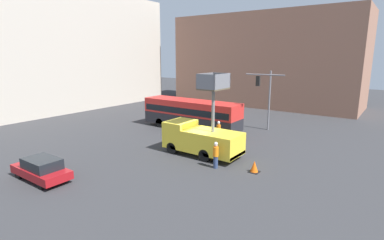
{
  "coord_description": "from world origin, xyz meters",
  "views": [
    {
      "loc": [
        -18.72,
        -12.71,
        7.71
      ],
      "look_at": [
        -0.1,
        0.63,
        2.69
      ],
      "focal_mm": 28.0,
      "sensor_mm": 36.0,
      "label": 1
    }
  ],
  "objects_px": {
    "city_bus": "(191,113)",
    "parked_car_curbside": "(41,169)",
    "road_worker_near_truck": "(216,155)",
    "traffic_cone_near_truck": "(254,167)",
    "traffic_light_pole": "(266,91)",
    "utility_truck": "(201,137)",
    "road_worker_directing": "(219,131)"
  },
  "relations": [
    {
      "from": "parked_car_curbside",
      "to": "city_bus",
      "type": "bearing_deg",
      "value": -0.28
    },
    {
      "from": "utility_truck",
      "to": "traffic_light_pole",
      "type": "height_order",
      "value": "utility_truck"
    },
    {
      "from": "utility_truck",
      "to": "road_worker_near_truck",
      "type": "distance_m",
      "value": 3.0
    },
    {
      "from": "traffic_cone_near_truck",
      "to": "parked_car_curbside",
      "type": "relative_size",
      "value": 0.18
    },
    {
      "from": "traffic_cone_near_truck",
      "to": "road_worker_directing",
      "type": "bearing_deg",
      "value": 49.23
    },
    {
      "from": "road_worker_near_truck",
      "to": "road_worker_directing",
      "type": "relative_size",
      "value": 1.01
    },
    {
      "from": "utility_truck",
      "to": "city_bus",
      "type": "relative_size",
      "value": 0.59
    },
    {
      "from": "city_bus",
      "to": "road_worker_near_truck",
      "type": "bearing_deg",
      "value": 139.95
    },
    {
      "from": "traffic_cone_near_truck",
      "to": "traffic_light_pole",
      "type": "bearing_deg",
      "value": 19.19
    },
    {
      "from": "traffic_cone_near_truck",
      "to": "city_bus",
      "type": "bearing_deg",
      "value": 55.68
    },
    {
      "from": "city_bus",
      "to": "traffic_cone_near_truck",
      "type": "xyz_separation_m",
      "value": [
        -7.0,
        -10.25,
        -1.45
      ]
    },
    {
      "from": "city_bus",
      "to": "road_worker_near_truck",
      "type": "distance_m",
      "value": 11.1
    },
    {
      "from": "road_worker_near_truck",
      "to": "traffic_cone_near_truck",
      "type": "height_order",
      "value": "road_worker_near_truck"
    },
    {
      "from": "city_bus",
      "to": "traffic_cone_near_truck",
      "type": "relative_size",
      "value": 13.84
    },
    {
      "from": "utility_truck",
      "to": "road_worker_near_truck",
      "type": "relative_size",
      "value": 3.39
    },
    {
      "from": "city_bus",
      "to": "parked_car_curbside",
      "type": "relative_size",
      "value": 2.51
    },
    {
      "from": "road_worker_directing",
      "to": "utility_truck",
      "type": "bearing_deg",
      "value": 33.33
    },
    {
      "from": "traffic_light_pole",
      "to": "utility_truck",
      "type": "bearing_deg",
      "value": 171.94
    },
    {
      "from": "traffic_light_pole",
      "to": "traffic_cone_near_truck",
      "type": "relative_size",
      "value": 7.89
    },
    {
      "from": "road_worker_near_truck",
      "to": "utility_truck",
      "type": "bearing_deg",
      "value": -125.38
    },
    {
      "from": "utility_truck",
      "to": "traffic_cone_near_truck",
      "type": "height_order",
      "value": "utility_truck"
    },
    {
      "from": "road_worker_near_truck",
      "to": "parked_car_curbside",
      "type": "height_order",
      "value": "road_worker_near_truck"
    },
    {
      "from": "city_bus",
      "to": "parked_car_curbside",
      "type": "bearing_deg",
      "value": 95.08
    },
    {
      "from": "road_worker_near_truck",
      "to": "road_worker_directing",
      "type": "xyz_separation_m",
      "value": [
        5.8,
        3.21,
        -0.01
      ]
    },
    {
      "from": "city_bus",
      "to": "road_worker_directing",
      "type": "bearing_deg",
      "value": 160.76
    },
    {
      "from": "road_worker_near_truck",
      "to": "traffic_cone_near_truck",
      "type": "bearing_deg",
      "value": 110.19
    },
    {
      "from": "utility_truck",
      "to": "road_worker_directing",
      "type": "relative_size",
      "value": 3.41
    },
    {
      "from": "city_bus",
      "to": "road_worker_directing",
      "type": "height_order",
      "value": "city_bus"
    },
    {
      "from": "traffic_light_pole",
      "to": "road_worker_directing",
      "type": "xyz_separation_m",
      "value": [
        -5.29,
        2.15,
        -3.24
      ]
    },
    {
      "from": "city_bus",
      "to": "parked_car_curbside",
      "type": "distance_m",
      "value": 15.97
    },
    {
      "from": "traffic_light_pole",
      "to": "road_worker_directing",
      "type": "bearing_deg",
      "value": 157.93
    },
    {
      "from": "road_worker_directing",
      "to": "parked_car_curbside",
      "type": "height_order",
      "value": "road_worker_directing"
    }
  ]
}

